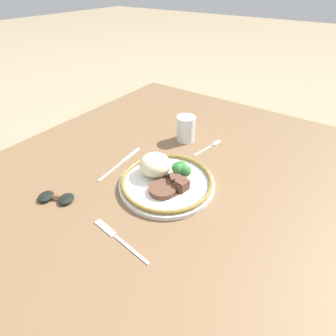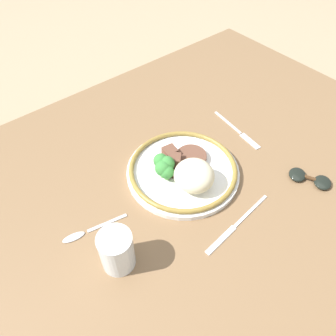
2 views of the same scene
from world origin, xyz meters
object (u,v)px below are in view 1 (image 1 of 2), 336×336
(juice_glass, at_px, (186,129))
(fork, at_px, (116,236))
(plate, at_px, (166,178))
(spoon, at_px, (213,145))
(sunglasses, at_px, (56,198))
(knife, at_px, (122,162))

(juice_glass, height_order, fork, juice_glass)
(fork, bearing_deg, juice_glass, -71.26)
(plate, bearing_deg, fork, -175.98)
(spoon, distance_m, sunglasses, 0.55)
(plate, xyz_separation_m, knife, (0.01, 0.18, -0.02))
(plate, bearing_deg, knife, 88.36)
(plate, xyz_separation_m, fork, (-0.23, -0.02, -0.02))
(spoon, bearing_deg, knife, 155.82)
(sunglasses, bearing_deg, plate, -67.83)
(sunglasses, bearing_deg, fork, -115.15)
(spoon, bearing_deg, plate, -171.35)
(fork, xyz_separation_m, spoon, (0.50, 0.00, 0.00))
(juice_glass, distance_m, knife, 0.26)
(knife, xyz_separation_m, sunglasses, (-0.23, 0.03, 0.01))
(plate, relative_size, juice_glass, 3.02)
(juice_glass, relative_size, sunglasses, 0.83)
(knife, height_order, spoon, spoon)
(juice_glass, relative_size, knife, 0.44)
(juice_glass, distance_m, spoon, 0.11)
(knife, bearing_deg, fork, -144.58)
(plate, relative_size, spoon, 1.91)
(plate, xyz_separation_m, sunglasses, (-0.23, 0.21, -0.02))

